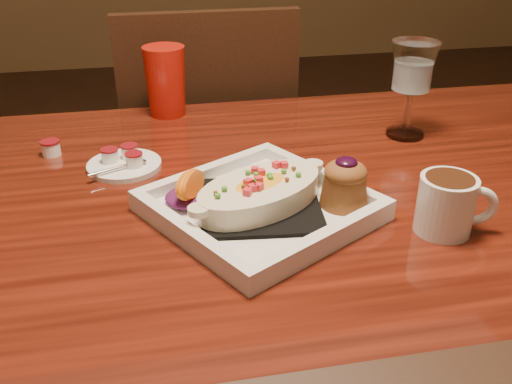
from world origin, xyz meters
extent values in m
cube|color=maroon|center=(0.00, 0.00, 0.73)|extent=(1.50, 0.90, 0.04)
cylinder|color=black|center=(0.67, 0.37, 0.35)|extent=(0.07, 0.07, 0.71)
cube|color=black|center=(0.00, 0.70, 0.45)|extent=(0.42, 0.42, 0.04)
cylinder|color=black|center=(0.17, 0.87, 0.23)|extent=(0.04, 0.04, 0.45)
cylinder|color=black|center=(-0.17, 0.87, 0.23)|extent=(0.04, 0.04, 0.45)
cylinder|color=black|center=(0.17, 0.53, 0.23)|extent=(0.04, 0.04, 0.45)
cylinder|color=black|center=(-0.17, 0.53, 0.23)|extent=(0.04, 0.04, 0.45)
cube|color=black|center=(0.00, 0.51, 0.70)|extent=(0.40, 0.03, 0.46)
cube|color=white|center=(0.01, -0.03, 0.76)|extent=(0.36, 0.36, 0.01)
cube|color=black|center=(0.01, -0.03, 0.77)|extent=(0.18, 0.18, 0.01)
ellipsoid|color=yellow|center=(0.01, -0.03, 0.79)|extent=(0.19, 0.16, 0.03)
ellipsoid|color=#5F154E|center=(-0.09, 0.00, 0.77)|extent=(0.07, 0.07, 0.02)
cone|color=brown|center=(0.12, -0.04, 0.79)|extent=(0.07, 0.07, 0.05)
ellipsoid|color=brown|center=(0.12, -0.04, 0.81)|extent=(0.06, 0.06, 0.03)
ellipsoid|color=black|center=(0.12, -0.04, 0.83)|extent=(0.03, 0.03, 0.01)
cylinder|color=white|center=(0.24, -0.12, 0.79)|extent=(0.07, 0.07, 0.08)
cylinder|color=#331A0E|center=(0.24, -0.12, 0.82)|extent=(0.06, 0.06, 0.02)
torus|color=white|center=(0.27, -0.13, 0.79)|extent=(0.06, 0.03, 0.06)
cylinder|color=silver|center=(0.33, 0.20, 0.75)|extent=(0.07, 0.07, 0.01)
cylinder|color=silver|center=(0.33, 0.20, 0.79)|extent=(0.01, 0.01, 0.08)
cone|color=silver|center=(0.33, 0.20, 0.88)|extent=(0.08, 0.08, 0.09)
cylinder|color=white|center=(-0.18, 0.16, 0.75)|extent=(0.12, 0.12, 0.01)
cylinder|color=white|center=(-0.21, 0.17, 0.77)|extent=(0.03, 0.03, 0.02)
cylinder|color=maroon|center=(-0.21, 0.17, 0.78)|extent=(0.03, 0.03, 0.00)
cylinder|color=white|center=(-0.17, 0.18, 0.77)|extent=(0.03, 0.03, 0.02)
cylinder|color=maroon|center=(-0.17, 0.18, 0.78)|extent=(0.03, 0.03, 0.00)
cylinder|color=white|center=(-0.17, 0.15, 0.77)|extent=(0.03, 0.03, 0.02)
cylinder|color=maroon|center=(-0.17, 0.15, 0.78)|extent=(0.03, 0.03, 0.00)
cylinder|color=white|center=(-0.31, 0.24, 0.76)|extent=(0.03, 0.03, 0.02)
cylinder|color=maroon|center=(-0.31, 0.24, 0.77)|extent=(0.03, 0.03, 0.00)
cone|color=red|center=(-0.10, 0.40, 0.82)|extent=(0.08, 0.08, 0.14)
camera|label=1|loc=(-0.13, -0.71, 1.16)|focal=40.00mm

